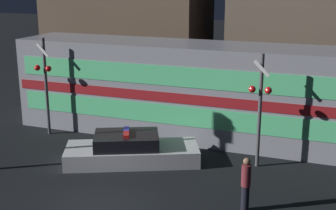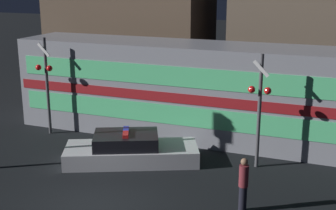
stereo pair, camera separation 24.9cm
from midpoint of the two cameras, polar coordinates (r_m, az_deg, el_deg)
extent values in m
plane|color=black|center=(14.18, -9.07, -12.14)|extent=(120.00, 120.00, 0.00)
cube|color=gray|center=(19.32, 3.50, 1.71)|extent=(15.82, 2.85, 3.89)
cube|color=maroon|center=(18.00, 2.14, 0.70)|extent=(15.50, 0.03, 0.39)
cube|color=#59D88C|center=(18.19, 2.11, -1.44)|extent=(15.03, 0.02, 0.78)
cube|color=#59D88C|center=(17.80, 2.16, 3.36)|extent=(15.03, 0.02, 0.78)
cube|color=silver|center=(17.07, -4.81, -5.99)|extent=(5.06, 3.60, 0.60)
cube|color=black|center=(16.89, -5.50, -4.30)|extent=(2.72, 2.37, 0.48)
cube|color=red|center=(16.54, -5.55, -3.63)|extent=(0.40, 0.56, 0.12)
cube|color=blue|center=(17.04, -5.51, -3.05)|extent=(0.40, 0.56, 0.12)
cylinder|color=black|center=(13.80, 8.86, -11.17)|extent=(0.23, 0.23, 0.77)
cylinder|color=maroon|center=(13.50, 8.98, -8.48)|extent=(0.27, 0.27, 0.64)
sphere|color=#8C664C|center=(13.33, 9.06, -6.81)|extent=(0.21, 0.21, 0.21)
cylinder|color=#4C4C51|center=(16.38, 10.69, -0.81)|extent=(0.13, 0.13, 4.03)
sphere|color=red|center=(16.09, 9.79, 1.91)|extent=(0.25, 0.25, 0.25)
sphere|color=red|center=(16.00, 11.70, 1.74)|extent=(0.25, 0.25, 0.25)
cube|color=white|center=(15.94, 10.91, 4.41)|extent=(0.58, 0.03, 0.58)
cylinder|color=#4C4C51|center=(20.19, -14.96, 2.13)|extent=(0.13, 0.13, 4.11)
sphere|color=red|center=(20.07, -15.98, 4.39)|extent=(0.25, 0.25, 0.25)
sphere|color=red|center=(19.76, -14.71, 4.31)|extent=(0.25, 0.25, 0.25)
cube|color=white|center=(19.84, -15.41, 6.47)|extent=(0.58, 0.03, 0.58)
cube|color=brown|center=(26.52, -5.17, 9.95)|extent=(8.64, 4.55, 8.02)
cube|color=brown|center=(24.86, 15.66, 8.08)|extent=(6.84, 4.77, 7.16)
camera|label=1|loc=(0.12, -90.40, -0.11)|focal=50.00mm
camera|label=2|loc=(0.12, 89.60, 0.11)|focal=50.00mm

